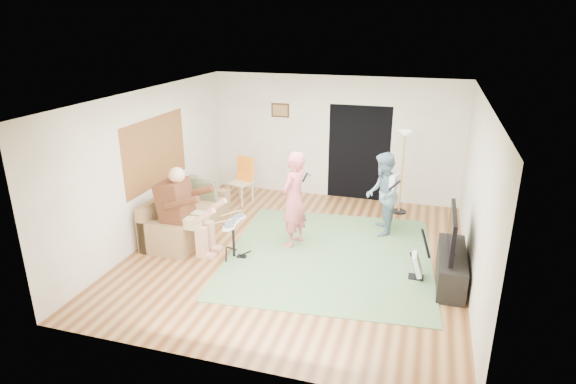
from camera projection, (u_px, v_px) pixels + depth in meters
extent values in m
plane|color=brown|center=(298.00, 253.00, 8.33)|extent=(6.00, 6.00, 0.00)
plane|color=white|center=(299.00, 96.00, 7.41)|extent=(6.00, 6.00, 0.00)
plane|color=#935D2D|center=(156.00, 152.00, 8.72)|extent=(0.00, 2.05, 2.05)
plane|color=black|center=(359.00, 153.00, 10.52)|extent=(2.10, 0.00, 2.10)
cube|color=#3F2314|center=(280.00, 110.00, 10.71)|extent=(0.42, 0.03, 0.32)
cube|color=#53794A|center=(329.00, 255.00, 8.23)|extent=(3.71, 3.91, 0.02)
cube|color=olive|center=(188.00, 223.00, 9.03)|extent=(0.82, 1.64, 0.41)
cube|color=olive|center=(171.00, 211.00, 9.05)|extent=(0.15, 2.03, 0.82)
cube|color=olive|center=(209.00, 202.00, 9.83)|extent=(0.82, 0.19, 0.58)
cube|color=olive|center=(162.00, 239.00, 8.17)|extent=(0.82, 0.19, 0.58)
cube|color=#522A17|center=(175.00, 201.00, 8.17)|extent=(0.42, 0.55, 0.70)
sphere|color=tan|center=(177.00, 175.00, 7.99)|extent=(0.27, 0.27, 0.27)
cylinder|color=black|center=(234.00, 240.00, 8.08)|extent=(0.04, 0.04, 0.61)
cube|color=white|center=(233.00, 224.00, 7.98)|extent=(0.12, 0.61, 0.04)
imported|color=#CF5A63|center=(294.00, 200.00, 8.35)|extent=(0.56, 0.71, 1.72)
imported|color=slate|center=(382.00, 194.00, 8.83)|extent=(0.67, 0.82, 1.56)
cube|color=black|center=(416.00, 277.00, 7.50)|extent=(0.23, 0.19, 0.03)
cube|color=silver|center=(417.00, 264.00, 7.42)|extent=(0.18, 0.27, 0.36)
cylinder|color=black|center=(426.00, 244.00, 7.27)|extent=(0.19, 0.04, 0.48)
cylinder|color=black|center=(399.00, 211.00, 10.08)|extent=(0.31, 0.31, 0.03)
cylinder|color=tan|center=(402.00, 174.00, 9.80)|extent=(0.04, 0.04, 1.64)
cone|color=white|center=(405.00, 133.00, 9.52)|extent=(0.27, 0.27, 0.11)
cube|color=#D4BA89|center=(241.00, 183.00, 10.45)|extent=(0.54, 0.54, 0.04)
cube|color=orange|center=(243.00, 166.00, 10.51)|extent=(0.41, 0.20, 0.43)
cube|color=black|center=(451.00, 267.00, 7.32)|extent=(0.40, 1.40, 0.50)
cube|color=black|center=(452.00, 231.00, 7.13)|extent=(0.06, 1.17, 0.62)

